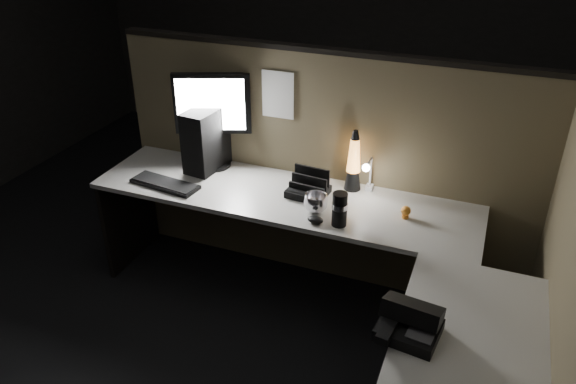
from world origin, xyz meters
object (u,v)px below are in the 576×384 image
(pc_tower, at_px, (209,137))
(monitor, at_px, (213,111))
(keyboard, at_px, (165,184))
(lava_lamp, at_px, (354,165))
(desk_phone, at_px, (409,322))

(pc_tower, bearing_deg, monitor, 44.09)
(keyboard, distance_m, lava_lamp, 1.14)
(pc_tower, distance_m, lava_lamp, 0.94)
(pc_tower, bearing_deg, keyboard, -103.85)
(keyboard, height_order, lava_lamp, lava_lamp)
(keyboard, bearing_deg, monitor, 73.97)
(lava_lamp, bearing_deg, desk_phone, -63.83)
(monitor, distance_m, desk_phone, 1.85)
(keyboard, bearing_deg, lava_lamp, 26.32)
(pc_tower, bearing_deg, desk_phone, -29.29)
(monitor, height_order, keyboard, monitor)
(pc_tower, relative_size, monitor, 0.65)
(keyboard, bearing_deg, pc_tower, 76.41)
(lava_lamp, bearing_deg, pc_tower, -178.31)
(lava_lamp, bearing_deg, monitor, -179.48)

